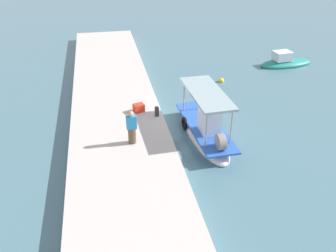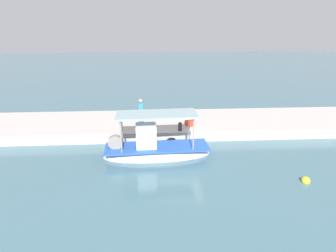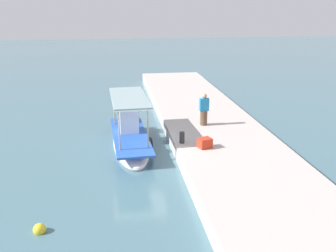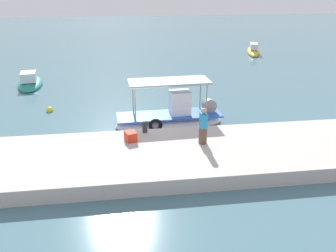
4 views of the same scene
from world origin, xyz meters
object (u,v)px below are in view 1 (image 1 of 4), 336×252
main_fishing_boat (205,129)px  moored_boat_mid (285,62)px  fisherman_near_bollard (132,129)px  mooring_bollard (157,112)px  marker_buoy (221,81)px  cargo_crate (139,108)px

main_fishing_boat → moored_boat_mid: main_fishing_boat is taller
moored_boat_mid → fisherman_near_bollard: bearing=-51.9°
mooring_bollard → marker_buoy: size_ratio=1.29×
main_fishing_boat → moored_boat_mid: (-9.47, 9.26, -0.25)m
fisherman_near_bollard → marker_buoy: (-7.99, 7.15, -1.34)m
main_fishing_boat → mooring_bollard: size_ratio=11.52×
main_fishing_boat → cargo_crate: bearing=-126.3°
fisherman_near_bollard → cargo_crate: (-3.25, 0.72, -0.55)m
fisherman_near_bollard → moored_boat_mid: (-10.36, 13.20, -1.23)m
main_fishing_boat → fisherman_near_bollard: 4.15m
mooring_bollard → cargo_crate: 1.16m
cargo_crate → moored_boat_mid: moored_boat_mid is taller
mooring_bollard → marker_buoy: bearing=134.7°
marker_buoy → fisherman_near_bollard: bearing=-41.8°
moored_boat_mid → cargo_crate: bearing=-60.3°
cargo_crate → marker_buoy: 8.03m
fisherman_near_bollard → moored_boat_mid: fisherman_near_bollard is taller
fisherman_near_bollard → cargo_crate: size_ratio=2.99×
main_fishing_boat → mooring_bollard: bearing=-125.1°
main_fishing_boat → mooring_bollard: 2.87m
marker_buoy → main_fishing_boat: bearing=-24.3°
moored_boat_mid → main_fishing_boat: bearing=-44.4°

